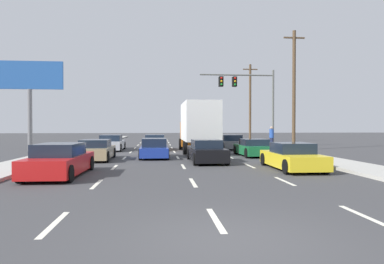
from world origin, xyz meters
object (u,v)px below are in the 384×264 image
car_red (60,161)px  utility_pole_mid (294,89)px  car_white (155,143)px  pedestrian_near_corner (272,137)px  car_green (254,148)px  car_yellow (292,157)px  roadside_billboard (30,85)px  car_black (207,152)px  box_truck (198,124)px  utility_pole_far (250,102)px  car_tan (96,151)px  car_gray (231,142)px  car_silver (112,143)px  traffic_signal_mast (244,89)px  car_blue (154,149)px

car_red → utility_pole_mid: utility_pole_mid is taller
car_white → utility_pole_mid: bearing=-7.2°
pedestrian_near_corner → utility_pole_mid: bearing=-33.5°
car_red → car_green: size_ratio=1.13×
car_yellow → utility_pole_mid: bearing=68.0°
roadside_billboard → pedestrian_near_corner: roadside_billboard is taller
car_black → car_yellow: 5.11m
roadside_billboard → box_truck: bearing=-10.4°
car_yellow → utility_pole_far: bearing=79.3°
car_tan → roadside_billboard: (-6.53, 7.76, 4.75)m
box_truck → car_yellow: (3.21, -10.78, -1.59)m
car_red → car_green: bearing=39.0°
utility_pole_mid → pedestrian_near_corner: utility_pole_mid is taller
car_red → car_yellow: size_ratio=1.04×
car_green → car_tan: bearing=-169.9°
car_yellow → car_gray: bearing=89.7°
car_silver → utility_pole_mid: 15.92m
car_yellow → car_red: bearing=-173.3°
traffic_signal_mast → utility_pole_mid: size_ratio=0.75×
utility_pole_mid → roadside_billboard: utility_pole_mid is taller
car_silver → pedestrian_near_corner: size_ratio=2.44×
car_black → roadside_billboard: size_ratio=0.62×
car_white → utility_pole_mid: size_ratio=0.40×
utility_pole_mid → car_gray: bearing=159.0°
car_gray → roadside_billboard: size_ratio=0.59×
car_tan → car_yellow: bearing=-28.6°
car_silver → car_gray: size_ratio=1.06×
box_truck → car_gray: size_ratio=1.83×
car_silver → box_truck: bearing=-22.5°
traffic_signal_mast → car_gray: bearing=-124.1°
car_black → car_yellow: car_black is taller
car_red → pedestrian_near_corner: (13.77, 14.74, 0.46)m
car_blue → traffic_signal_mast: 14.52m
car_red → traffic_signal_mast: 22.71m
car_black → utility_pole_mid: 13.16m
car_black → pedestrian_near_corner: size_ratio=2.42×
car_yellow → pedestrian_near_corner: pedestrian_near_corner is taller
car_yellow → traffic_signal_mast: 18.07m
car_tan → car_yellow: car_yellow is taller
car_green → roadside_billboard: (-16.70, 5.94, 4.79)m
car_white → box_truck: bearing=-43.4°
car_tan → roadside_billboard: bearing=130.1°
car_green → roadside_billboard: size_ratio=0.58×
car_blue → box_truck: box_truck is taller
car_gray → car_green: size_ratio=1.03×
roadside_billboard → car_silver: bearing=4.0°
car_red → car_yellow: car_red is taller
car_gray → utility_pole_mid: size_ratio=0.43×
car_tan → car_red: (-0.29, -6.65, 0.05)m
car_yellow → pedestrian_near_corner: (3.49, 13.54, 0.51)m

